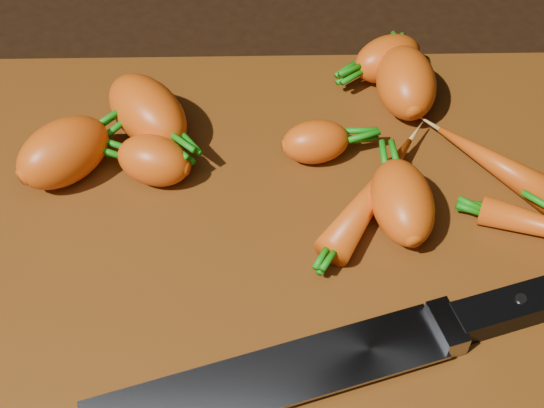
{
  "coord_description": "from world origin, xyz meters",
  "views": [
    {
      "loc": [
        -0.01,
        -0.34,
        0.44
      ],
      "look_at": [
        0.0,
        0.01,
        0.03
      ],
      "focal_mm": 50.0,
      "sensor_mm": 36.0,
      "label": 1
    }
  ],
  "objects": [
    {
      "name": "ground",
      "position": [
        0.0,
        0.0,
        -0.01
      ],
      "size": [
        2.0,
        2.0,
        0.01
      ],
      "primitive_type": "cube",
      "color": "black"
    },
    {
      "name": "cutting_board",
      "position": [
        0.0,
        0.0,
        0.01
      ],
      "size": [
        0.5,
        0.4,
        0.01
      ],
      "primitive_type": "cube",
      "color": "#63320C",
      "rests_on": "ground"
    },
    {
      "name": "carrot_0",
      "position": [
        -0.16,
        0.06,
        0.04
      ],
      "size": [
        0.09,
        0.09,
        0.05
      ],
      "primitive_type": "ellipsoid",
      "rotation": [
        0.0,
        0.0,
        0.76
      ],
      "color": "#E6550F",
      "rests_on": "cutting_board"
    },
    {
      "name": "carrot_1",
      "position": [
        -0.09,
        0.05,
        0.03
      ],
      "size": [
        0.07,
        0.06,
        0.04
      ],
      "primitive_type": "ellipsoid",
      "rotation": [
        0.0,
        0.0,
        2.79
      ],
      "color": "#E6550F",
      "rests_on": "cutting_board"
    },
    {
      "name": "carrot_2",
      "position": [
        -0.1,
        0.1,
        0.04
      ],
      "size": [
        0.09,
        0.1,
        0.05
      ],
      "primitive_type": "ellipsoid",
      "rotation": [
        0.0,
        0.0,
        -0.91
      ],
      "color": "#E6550F",
      "rests_on": "cutting_board"
    },
    {
      "name": "carrot_3",
      "position": [
        0.09,
        0.01,
        0.03
      ],
      "size": [
        0.05,
        0.08,
        0.04
      ],
      "primitive_type": "ellipsoid",
      "rotation": [
        0.0,
        0.0,
        1.67
      ],
      "color": "#E6550F",
      "rests_on": "cutting_board"
    },
    {
      "name": "carrot_4",
      "position": [
        0.1,
        0.17,
        0.03
      ],
      "size": [
        0.07,
        0.06,
        0.04
      ],
      "primitive_type": "ellipsoid",
      "rotation": [
        0.0,
        0.0,
        3.65
      ],
      "color": "#E6550F",
      "rests_on": "cutting_board"
    },
    {
      "name": "carrot_5",
      "position": [
        0.03,
        0.07,
        0.03
      ],
      "size": [
        0.06,
        0.04,
        0.03
      ],
      "primitive_type": "ellipsoid",
      "rotation": [
        0.0,
        0.0,
        0.16
      ],
      "color": "#E6550F",
      "rests_on": "cutting_board"
    },
    {
      "name": "carrot_7",
      "position": [
        0.07,
        0.02,
        0.03
      ],
      "size": [
        0.09,
        0.12,
        0.03
      ],
      "primitive_type": "ellipsoid",
      "rotation": [
        0.0,
        0.0,
        1.0
      ],
      "color": "#E6550F",
      "rests_on": "cutting_board"
    },
    {
      "name": "carrot_9",
      "position": [
        0.17,
        0.05,
        0.03
      ],
      "size": [
        0.1,
        0.1,
        0.03
      ],
      "primitive_type": "ellipsoid",
      "rotation": [
        0.0,
        0.0,
        2.34
      ],
      "color": "#E6550F",
      "rests_on": "cutting_board"
    },
    {
      "name": "carrot_10",
      "position": [
        0.11,
        0.13,
        0.04
      ],
      "size": [
        0.05,
        0.08,
        0.05
      ],
      "primitive_type": "ellipsoid",
      "rotation": [
        0.0,
        0.0,
        1.61
      ],
      "color": "#E6550F",
      "rests_on": "cutting_board"
    },
    {
      "name": "knife",
      "position": [
        0.02,
        -0.12,
        0.02
      ],
      "size": [
        0.36,
        0.14,
        0.02
      ],
      "rotation": [
        0.0,
        0.0,
        0.29
      ],
      "color": "gray",
      "rests_on": "cutting_board"
    }
  ]
}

